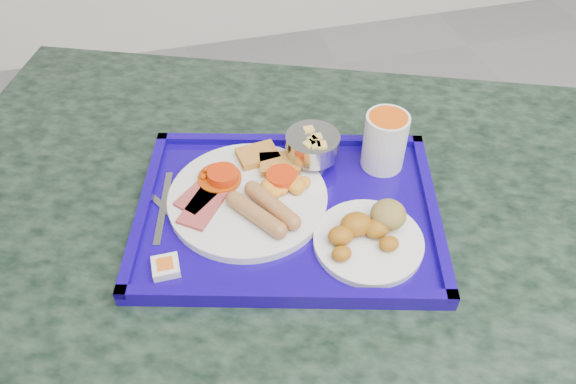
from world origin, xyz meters
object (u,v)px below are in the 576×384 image
at_px(table, 284,275).
at_px(fruit_bowl, 313,146).
at_px(juice_cup, 385,140).
at_px(tray, 288,212).
at_px(main_plate, 251,194).
at_px(bread_plate, 370,233).

distance_m(table, fruit_bowl, 0.27).
bearing_deg(juice_cup, fruit_bowl, 165.49).
distance_m(tray, juice_cup, 0.20).
bearing_deg(fruit_bowl, juice_cup, -14.51).
xyz_separation_m(tray, juice_cup, (0.18, 0.06, 0.06)).
xyz_separation_m(table, tray, (0.00, -0.03, 0.21)).
height_order(tray, juice_cup, juice_cup).
height_order(table, tray, tray).
relative_size(tray, fruit_bowl, 6.03).
distance_m(main_plate, juice_cup, 0.24).
bearing_deg(main_plate, juice_cup, 6.72).
height_order(fruit_bowl, juice_cup, juice_cup).
relative_size(tray, main_plate, 2.15).
height_order(tray, bread_plate, bread_plate).
height_order(tray, fruit_bowl, fruit_bowl).
relative_size(tray, juice_cup, 5.45).
relative_size(main_plate, bread_plate, 1.55).
height_order(tray, main_plate, main_plate).
bearing_deg(table, main_plate, 172.96).
distance_m(main_plate, bread_plate, 0.20).
xyz_separation_m(table, fruit_bowl, (0.07, 0.06, 0.25)).
bearing_deg(tray, bread_plate, -42.22).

